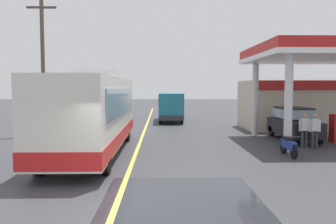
% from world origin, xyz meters
% --- Properties ---
extents(ground, '(120.00, 120.00, 0.00)m').
position_xyz_m(ground, '(0.00, 20.00, 0.00)').
color(ground, '#38383D').
extents(lane_divider_stripe, '(0.16, 50.00, 0.01)m').
position_xyz_m(lane_divider_stripe, '(0.00, 15.00, 0.00)').
color(lane_divider_stripe, '#D8CC4C').
rests_on(lane_divider_stripe, ground).
extents(wet_puddle_patch, '(4.11, 5.83, 0.01)m').
position_xyz_m(wet_puddle_patch, '(1.65, -0.45, 0.00)').
color(wet_puddle_patch, '#26282D').
rests_on(wet_puddle_patch, ground).
extents(coach_bus_main, '(2.60, 11.04, 3.69)m').
position_xyz_m(coach_bus_main, '(-1.85, 6.86, 1.72)').
color(coach_bus_main, silver).
rests_on(coach_bus_main, ground).
extents(gas_station_roadside, '(9.10, 11.95, 5.10)m').
position_xyz_m(gas_station_roadside, '(10.53, 13.70, 2.63)').
color(gas_station_roadside, '#B21E1E').
rests_on(gas_station_roadside, ground).
extents(car_at_pump, '(1.70, 4.20, 1.82)m').
position_xyz_m(car_at_pump, '(8.51, 10.48, 1.01)').
color(car_at_pump, black).
rests_on(car_at_pump, ground).
extents(minibus_opposing_lane, '(2.04, 6.13, 2.44)m').
position_xyz_m(minibus_opposing_lane, '(1.94, 21.23, 1.47)').
color(minibus_opposing_lane, teal).
rests_on(minibus_opposing_lane, ground).
extents(motorcycle_parked_forecourt, '(0.55, 1.80, 0.92)m').
position_xyz_m(motorcycle_parked_forecourt, '(6.54, 5.94, 0.44)').
color(motorcycle_parked_forecourt, black).
rests_on(motorcycle_parked_forecourt, ground).
extents(pedestrian_near_pump, '(0.55, 0.22, 1.66)m').
position_xyz_m(pedestrian_near_pump, '(8.11, 8.03, 0.93)').
color(pedestrian_near_pump, '#33333F').
rests_on(pedestrian_near_pump, ground).
extents(pedestrian_by_shop, '(0.55, 0.22, 1.66)m').
position_xyz_m(pedestrian_by_shop, '(8.54, 7.86, 0.93)').
color(pedestrian_by_shop, '#33333F').
rests_on(pedestrian_by_shop, ground).
extents(utility_pole_roadside, '(1.80, 0.24, 8.42)m').
position_xyz_m(utility_pole_roadside, '(-6.19, 13.17, 4.39)').
color(utility_pole_roadside, brown).
rests_on(utility_pole_roadside, ground).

